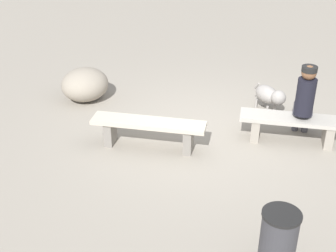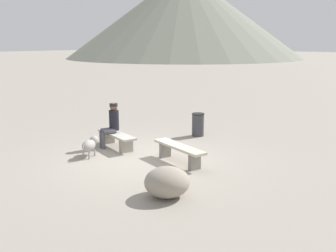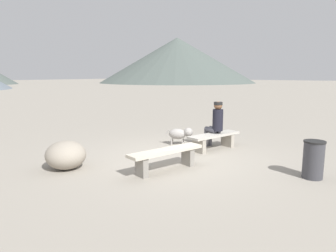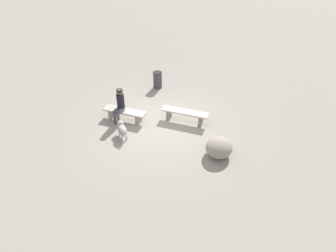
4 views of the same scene
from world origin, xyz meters
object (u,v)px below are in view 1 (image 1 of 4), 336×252
object	(u,v)px
bench_right	(292,125)
trash_bin	(278,241)
boulder	(85,84)
dog	(270,95)
seated_person	(305,98)
bench_left	(149,128)

from	to	relation	value
bench_right	trash_bin	bearing A→B (deg)	-95.18
bench_right	boulder	size ratio (longest dim) A/B	1.86
dog	seated_person	bearing A→B (deg)	-9.57
bench_right	bench_left	bearing A→B (deg)	-163.79
bench_right	boulder	xyz separation A→B (m)	(-3.48, 1.74, 0.01)
bench_right	trash_bin	size ratio (longest dim) A/B	2.27
seated_person	bench_left	bearing A→B (deg)	-157.31
bench_right	trash_bin	xyz separation A→B (m)	(-0.94, -2.70, 0.08)
seated_person	dog	xyz separation A→B (m)	(-0.27, 0.99, -0.41)
bench_left	dog	world-z (taller)	dog
dog	bench_left	bearing A→B (deg)	-87.30
bench_left	bench_right	world-z (taller)	bench_left
boulder	seated_person	bearing A→B (deg)	-24.97
dog	boulder	distance (m)	3.44
bench_right	trash_bin	world-z (taller)	trash_bin
bench_right	seated_person	xyz separation A→B (m)	(0.16, 0.05, 0.44)
seated_person	boulder	distance (m)	4.04
seated_person	bench_right	bearing A→B (deg)	-143.36
trash_bin	boulder	xyz separation A→B (m)	(-2.54, 4.45, -0.07)
seated_person	trash_bin	world-z (taller)	seated_person
bench_left	trash_bin	world-z (taller)	trash_bin
dog	trash_bin	xyz separation A→B (m)	(-0.83, -3.75, 0.04)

